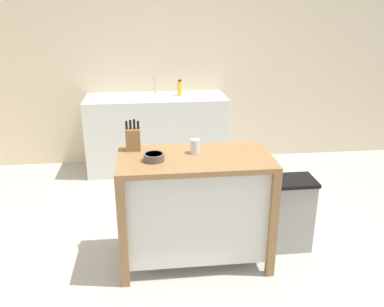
{
  "coord_description": "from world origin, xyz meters",
  "views": [
    {
      "loc": [
        -0.44,
        -2.68,
        1.97
      ],
      "look_at": [
        -0.11,
        0.3,
        0.85
      ],
      "focal_mm": 37.58,
      "sensor_mm": 36.0,
      "label": 1
    }
  ],
  "objects_px": {
    "sink_faucet": "(155,85)",
    "bottle_spray_cleaner": "(180,88)",
    "drinking_cup": "(195,146)",
    "trash_bin": "(290,213)",
    "knife_block": "(133,139)",
    "bowl_ceramic_small": "(154,157)",
    "kitchen_island": "(195,204)"
  },
  "relations": [
    {
      "from": "drinking_cup",
      "to": "trash_bin",
      "type": "height_order",
      "value": "drinking_cup"
    },
    {
      "from": "bowl_ceramic_small",
      "to": "drinking_cup",
      "type": "height_order",
      "value": "drinking_cup"
    },
    {
      "from": "knife_block",
      "to": "drinking_cup",
      "type": "height_order",
      "value": "knife_block"
    },
    {
      "from": "bottle_spray_cleaner",
      "to": "bowl_ceramic_small",
      "type": "bearing_deg",
      "value": -99.98
    },
    {
      "from": "bowl_ceramic_small",
      "to": "trash_bin",
      "type": "height_order",
      "value": "bowl_ceramic_small"
    },
    {
      "from": "sink_faucet",
      "to": "bottle_spray_cleaner",
      "type": "bearing_deg",
      "value": -18.04
    },
    {
      "from": "trash_bin",
      "to": "drinking_cup",
      "type": "bearing_deg",
      "value": -178.45
    },
    {
      "from": "knife_block",
      "to": "bottle_spray_cleaner",
      "type": "distance_m",
      "value": 1.89
    },
    {
      "from": "drinking_cup",
      "to": "sink_faucet",
      "type": "bearing_deg",
      "value": 96.85
    },
    {
      "from": "knife_block",
      "to": "bottle_spray_cleaner",
      "type": "bearing_deg",
      "value": 74.14
    },
    {
      "from": "bowl_ceramic_small",
      "to": "trash_bin",
      "type": "relative_size",
      "value": 0.24
    },
    {
      "from": "bowl_ceramic_small",
      "to": "bottle_spray_cleaner",
      "type": "bearing_deg",
      "value": 80.02
    },
    {
      "from": "drinking_cup",
      "to": "bottle_spray_cleaner",
      "type": "height_order",
      "value": "bottle_spray_cleaner"
    },
    {
      "from": "bottle_spray_cleaner",
      "to": "sink_faucet",
      "type": "bearing_deg",
      "value": 161.96
    },
    {
      "from": "drinking_cup",
      "to": "bottle_spray_cleaner",
      "type": "relative_size",
      "value": 0.56
    },
    {
      "from": "kitchen_island",
      "to": "trash_bin",
      "type": "xyz_separation_m",
      "value": [
        0.82,
        0.1,
        -0.19
      ]
    },
    {
      "from": "kitchen_island",
      "to": "bottle_spray_cleaner",
      "type": "height_order",
      "value": "bottle_spray_cleaner"
    },
    {
      "from": "bowl_ceramic_small",
      "to": "bottle_spray_cleaner",
      "type": "distance_m",
      "value": 2.1
    },
    {
      "from": "bowl_ceramic_small",
      "to": "bottle_spray_cleaner",
      "type": "xyz_separation_m",
      "value": [
        0.36,
        2.07,
        0.08
      ]
    },
    {
      "from": "bowl_ceramic_small",
      "to": "drinking_cup",
      "type": "distance_m",
      "value": 0.34
    },
    {
      "from": "drinking_cup",
      "to": "trash_bin",
      "type": "xyz_separation_m",
      "value": [
        0.81,
        0.02,
        -0.64
      ]
    },
    {
      "from": "knife_block",
      "to": "bottle_spray_cleaner",
      "type": "xyz_separation_m",
      "value": [
        0.52,
        1.82,
        0.02
      ]
    },
    {
      "from": "bowl_ceramic_small",
      "to": "bottle_spray_cleaner",
      "type": "relative_size",
      "value": 0.78
    },
    {
      "from": "knife_block",
      "to": "drinking_cup",
      "type": "bearing_deg",
      "value": -14.95
    },
    {
      "from": "drinking_cup",
      "to": "trash_bin",
      "type": "bearing_deg",
      "value": 1.55
    },
    {
      "from": "bowl_ceramic_small",
      "to": "bottle_spray_cleaner",
      "type": "height_order",
      "value": "bottle_spray_cleaner"
    },
    {
      "from": "sink_faucet",
      "to": "bottle_spray_cleaner",
      "type": "height_order",
      "value": "sink_faucet"
    },
    {
      "from": "sink_faucet",
      "to": "kitchen_island",
      "type": "bearing_deg",
      "value": -83.65
    },
    {
      "from": "trash_bin",
      "to": "knife_block",
      "type": "bearing_deg",
      "value": 175.39
    },
    {
      "from": "bowl_ceramic_small",
      "to": "trash_bin",
      "type": "xyz_separation_m",
      "value": [
        1.12,
        0.14,
        -0.61
      ]
    },
    {
      "from": "drinking_cup",
      "to": "trash_bin",
      "type": "relative_size",
      "value": 0.17
    },
    {
      "from": "bottle_spray_cleaner",
      "to": "drinking_cup",
      "type": "bearing_deg",
      "value": -91.43
    }
  ]
}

